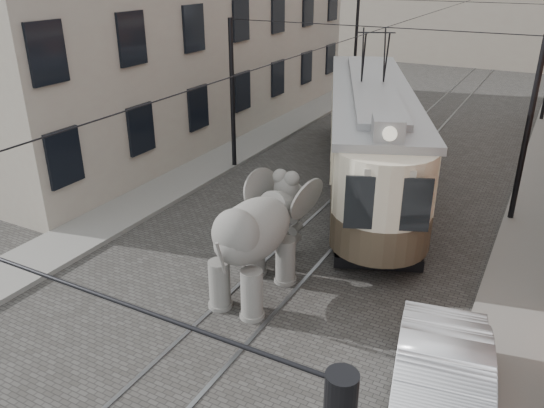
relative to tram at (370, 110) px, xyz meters
The scene contains 9 objects.
ground 7.82m from the tram, 87.59° to the right, with size 120.00×120.00×0.00m, color #3D3B38.
tram_rails 7.81m from the tram, 87.59° to the right, with size 1.54×80.00×0.02m, color slate, non-canonical shape.
sidewalk_right 10.02m from the tram, 49.09° to the right, with size 2.00×60.00×0.15m, color slate.
sidewalk_left 9.95m from the tram, 130.40° to the right, with size 2.00×60.00×0.15m, color slate.
stucco_building 11.25m from the tram, 165.72° to the left, with size 7.00×24.00×10.00m, color gray.
catenary 2.29m from the tram, 87.34° to the right, with size 11.00×30.20×6.00m, color black, non-canonical shape.
tram is the anchor object (origin of this frame).
elephant 9.15m from the tram, 89.12° to the right, with size 2.57×4.66×2.86m, color #5F5C58, non-canonical shape.
parked_car 12.74m from the tram, 64.84° to the right, with size 1.71×4.87×1.61m, color #B3B3B8.
Camera 1 is at (5.90, -12.06, 7.91)m, focal length 35.75 mm.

